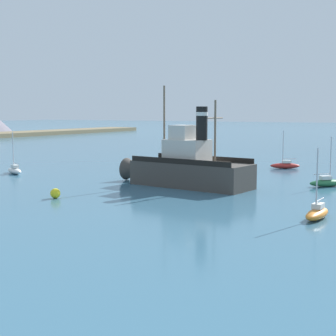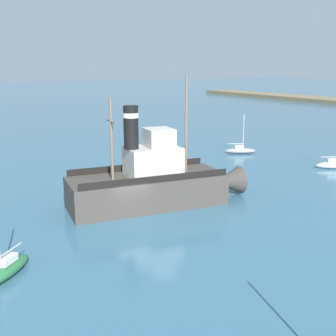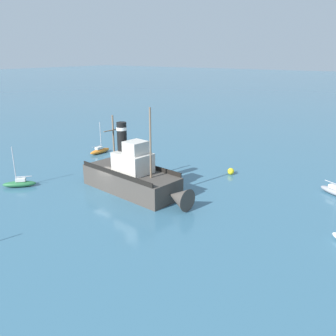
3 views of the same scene
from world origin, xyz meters
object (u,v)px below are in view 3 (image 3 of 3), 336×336
(old_tugboat, at_px, (134,177))
(sailboat_green, at_px, (19,183))
(sailboat_orange, at_px, (100,151))
(sailboat_grey, at_px, (335,191))
(mooring_buoy, at_px, (231,171))

(old_tugboat, xyz_separation_m, sailboat_green, (6.62, -12.15, -1.40))
(old_tugboat, xyz_separation_m, sailboat_orange, (-9.28, -15.17, -1.40))
(sailboat_grey, bearing_deg, old_tugboat, -56.27)
(sailboat_orange, distance_m, mooring_buoy, 21.48)
(sailboat_grey, xyz_separation_m, mooring_buoy, (0.49, -12.52, 0.00))
(sailboat_orange, height_order, sailboat_green, same)
(sailboat_orange, xyz_separation_m, sailboat_green, (15.89, 3.01, 0.00))
(sailboat_orange, relative_size, mooring_buoy, 5.73)
(sailboat_green, bearing_deg, sailboat_orange, -169.26)
(sailboat_orange, xyz_separation_m, sailboat_grey, (-3.19, 33.84, 0.00))
(old_tugboat, distance_m, sailboat_grey, 22.49)
(sailboat_grey, height_order, mooring_buoy, sailboat_grey)
(old_tugboat, relative_size, mooring_buoy, 17.19)
(sailboat_orange, height_order, mooring_buoy, sailboat_orange)
(sailboat_orange, height_order, sailboat_grey, same)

